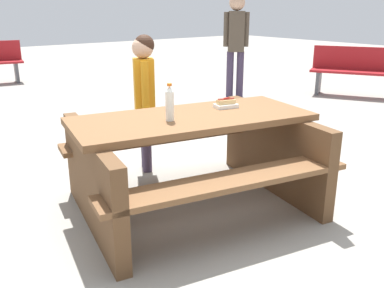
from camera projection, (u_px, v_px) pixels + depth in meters
The scene contains 7 objects.
ground_plane at pixel (192, 206), 3.42m from camera, with size 30.00×30.00×0.00m, color gray.
picnic_table at pixel (192, 154), 3.28m from camera, with size 2.05×1.74×0.75m.
soda_bottle at pixel (170, 103), 3.01m from camera, with size 0.06×0.06×0.27m.
hotdog_tray at pixel (226, 104), 3.42m from camera, with size 0.20×0.15×0.08m.
child_in_coat at pixel (144, 86), 3.94m from camera, with size 0.25×0.29×1.29m.
park_bench_near at pixel (355, 70), 7.47m from camera, with size 1.08×1.51×0.85m.
bystander_adult at pixel (236, 32), 7.17m from camera, with size 0.36×0.36×1.74m.
Camera 1 is at (-1.89, -2.45, 1.54)m, focal length 39.66 mm.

